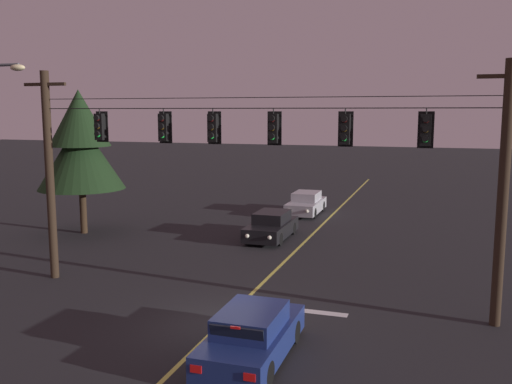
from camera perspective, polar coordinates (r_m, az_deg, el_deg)
name	(u,v)px	position (r m, az deg, el deg)	size (l,w,h in m)	color
ground_plane	(220,325)	(17.46, -3.75, -13.44)	(180.00, 180.00, 0.00)	black
lane_centre_stripe	(290,256)	(25.25, 3.53, -6.55)	(0.14, 60.00, 0.01)	#D1C64C
stop_bar_paint	(296,310)	(18.69, 4.12, -11.94)	(3.40, 0.36, 0.01)	silver
signal_span_assembly	(247,181)	(18.80, -0.94, 1.17)	(17.75, 0.32, 7.95)	#2D2116
traffic_light_leftmost	(100,127)	(21.17, -15.72, 6.46)	(0.48, 0.41, 1.22)	black
traffic_light_left_inner	(164,127)	(19.86, -9.45, 6.56)	(0.48, 0.41, 1.22)	black
traffic_light_centre	(213,128)	(19.08, -4.45, 6.58)	(0.48, 0.41, 1.22)	black
traffic_light_right_inner	(273,128)	(18.37, 1.77, 6.53)	(0.48, 0.41, 1.22)	black
traffic_light_rightmost	(345,129)	(17.85, 9.09, 6.39)	(0.48, 0.41, 1.22)	black
traffic_light_far_right	(426,130)	(17.64, 16.99, 6.11)	(0.48, 0.41, 1.22)	black
car_waiting_near_lane	(252,336)	(15.00, -0.41, -14.50)	(1.80, 4.33, 1.39)	navy
car_oncoming_lead	(271,226)	(28.44, 1.59, -3.51)	(1.80, 4.42, 1.39)	black
car_oncoming_trailing	(306,204)	(35.42, 5.16, -1.20)	(1.80, 4.42, 1.39)	#A5A5AD
tree_verge_near	(80,145)	(30.64, -17.56, 4.66)	(4.52, 4.52, 7.58)	#332316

